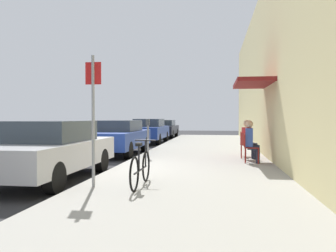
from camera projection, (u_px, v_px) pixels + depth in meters
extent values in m
plane|color=#2D2D30|center=(114.00, 172.00, 9.47)|extent=(60.00, 60.00, 0.00)
cube|color=#9E9B93|center=(199.00, 162.00, 11.13)|extent=(4.50, 32.00, 0.12)
cube|color=beige|center=(276.00, 63.00, 10.71)|extent=(0.30, 32.00, 6.40)
cube|color=maroon|center=(252.00, 83.00, 11.07)|extent=(1.10, 2.80, 0.12)
cube|color=#B7B7BC|center=(50.00, 154.00, 8.12)|extent=(1.80, 4.40, 0.61)
cube|color=#333D47|center=(53.00, 131.00, 8.25)|extent=(1.48, 2.11, 0.49)
cylinder|color=black|center=(101.00, 160.00, 9.36)|extent=(0.22, 0.64, 0.64)
cylinder|color=black|center=(47.00, 159.00, 9.59)|extent=(0.22, 0.64, 0.64)
cylinder|color=black|center=(54.00, 178.00, 6.66)|extent=(0.22, 0.64, 0.64)
cube|color=navy|center=(118.00, 139.00, 13.67)|extent=(1.80, 4.40, 0.63)
cube|color=#333D47|center=(119.00, 126.00, 13.81)|extent=(1.48, 2.11, 0.43)
cylinder|color=black|center=(144.00, 144.00, 14.92)|extent=(0.22, 0.64, 0.64)
cylinder|color=black|center=(109.00, 144.00, 15.14)|extent=(0.22, 0.64, 0.64)
cylinder|color=black|center=(128.00, 150.00, 12.22)|extent=(0.22, 0.64, 0.64)
cylinder|color=black|center=(86.00, 150.00, 12.44)|extent=(0.22, 0.64, 0.64)
cube|color=navy|center=(149.00, 132.00, 19.89)|extent=(1.80, 4.40, 0.65)
cube|color=#333D47|center=(149.00, 123.00, 20.03)|extent=(1.48, 2.11, 0.44)
cylinder|color=black|center=(166.00, 137.00, 21.14)|extent=(0.22, 0.64, 0.64)
cylinder|color=black|center=(141.00, 136.00, 21.36)|extent=(0.22, 0.64, 0.64)
cylinder|color=black|center=(158.00, 139.00, 18.44)|extent=(0.22, 0.64, 0.64)
cylinder|color=black|center=(130.00, 139.00, 18.66)|extent=(0.22, 0.64, 0.64)
cube|color=black|center=(163.00, 129.00, 25.35)|extent=(1.80, 4.40, 0.58)
cube|color=#333D47|center=(164.00, 123.00, 25.49)|extent=(1.48, 2.11, 0.41)
cylinder|color=black|center=(176.00, 133.00, 26.60)|extent=(0.22, 0.64, 0.64)
cylinder|color=black|center=(156.00, 133.00, 26.82)|extent=(0.22, 0.64, 0.64)
cylinder|color=black|center=(172.00, 134.00, 23.90)|extent=(0.22, 0.64, 0.64)
cylinder|color=black|center=(149.00, 134.00, 24.12)|extent=(0.22, 0.64, 0.64)
cylinder|color=slate|center=(148.00, 141.00, 11.88)|extent=(0.07, 0.07, 1.10)
cube|color=#383D42|center=(148.00, 122.00, 11.87)|extent=(0.12, 0.10, 0.22)
cylinder|color=gray|center=(93.00, 121.00, 6.77)|extent=(0.06, 0.06, 2.60)
cube|color=red|center=(93.00, 73.00, 6.77)|extent=(0.32, 0.02, 0.44)
torus|color=black|center=(146.00, 166.00, 7.35)|extent=(0.04, 0.66, 0.66)
torus|color=black|center=(134.00, 174.00, 6.32)|extent=(0.04, 0.66, 0.66)
cylinder|color=black|center=(141.00, 170.00, 6.84)|extent=(0.04, 1.05, 0.04)
cylinder|color=black|center=(139.00, 158.00, 6.68)|extent=(0.04, 0.04, 0.50)
cube|color=black|center=(139.00, 144.00, 6.67)|extent=(0.10, 0.20, 0.06)
cylinder|color=black|center=(146.00, 153.00, 7.30)|extent=(0.03, 0.03, 0.56)
cylinder|color=black|center=(145.00, 140.00, 7.29)|extent=(0.46, 0.03, 0.03)
cylinder|color=maroon|center=(258.00, 155.00, 10.54)|extent=(0.04, 0.04, 0.45)
cylinder|color=maroon|center=(258.00, 156.00, 10.17)|extent=(0.04, 0.04, 0.45)
cylinder|color=maroon|center=(245.00, 155.00, 10.63)|extent=(0.04, 0.04, 0.45)
cylinder|color=maroon|center=(245.00, 156.00, 10.26)|extent=(0.04, 0.04, 0.45)
cube|color=maroon|center=(252.00, 147.00, 10.39)|extent=(0.48, 0.48, 0.03)
cube|color=maroon|center=(245.00, 141.00, 10.44)|extent=(0.07, 0.44, 0.40)
cylinder|color=#232838|center=(258.00, 155.00, 10.45)|extent=(0.11, 0.11, 0.47)
cylinder|color=#232838|center=(254.00, 147.00, 10.48)|extent=(0.37, 0.17, 0.14)
cylinder|color=#232838|center=(258.00, 156.00, 10.26)|extent=(0.11, 0.11, 0.47)
cylinder|color=#232838|center=(254.00, 148.00, 10.28)|extent=(0.37, 0.17, 0.14)
cube|color=#334C99|center=(249.00, 137.00, 10.41)|extent=(0.25, 0.38, 0.56)
sphere|color=tan|center=(249.00, 124.00, 10.40)|extent=(0.22, 0.22, 0.22)
cylinder|color=maroon|center=(252.00, 152.00, 11.53)|extent=(0.04, 0.04, 0.45)
cylinder|color=maroon|center=(257.00, 153.00, 11.16)|extent=(0.04, 0.04, 0.45)
cylinder|color=maroon|center=(241.00, 152.00, 11.47)|extent=(0.04, 0.04, 0.45)
cylinder|color=maroon|center=(246.00, 153.00, 11.10)|extent=(0.04, 0.04, 0.45)
cube|color=maroon|center=(249.00, 145.00, 11.31)|extent=(0.55, 0.55, 0.03)
cube|color=maroon|center=(243.00, 139.00, 11.27)|extent=(0.16, 0.43, 0.40)
cylinder|color=#232838|center=(253.00, 152.00, 11.44)|extent=(0.11, 0.11, 0.47)
cylinder|color=#232838|center=(249.00, 145.00, 11.42)|extent=(0.39, 0.24, 0.14)
cylinder|color=#232838|center=(255.00, 152.00, 11.25)|extent=(0.11, 0.11, 0.47)
cylinder|color=#232838|center=(252.00, 145.00, 11.22)|extent=(0.39, 0.24, 0.14)
cube|color=#B22626|center=(247.00, 136.00, 11.29)|extent=(0.32, 0.41, 0.56)
sphere|color=tan|center=(247.00, 123.00, 11.28)|extent=(0.22, 0.22, 0.22)
cylinder|color=maroon|center=(252.00, 149.00, 12.35)|extent=(0.04, 0.04, 0.45)
cylinder|color=maroon|center=(252.00, 150.00, 11.98)|extent=(0.04, 0.04, 0.45)
cylinder|color=maroon|center=(241.00, 149.00, 12.43)|extent=(0.04, 0.04, 0.45)
cylinder|color=maroon|center=(241.00, 150.00, 12.06)|extent=(0.04, 0.04, 0.45)
cube|color=maroon|center=(247.00, 143.00, 12.20)|extent=(0.47, 0.47, 0.03)
cube|color=maroon|center=(241.00, 137.00, 12.24)|extent=(0.06, 0.44, 0.40)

